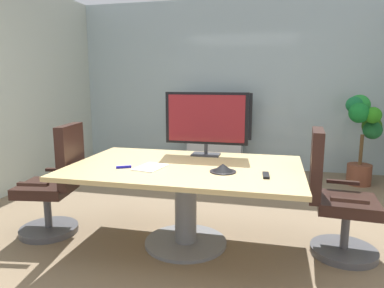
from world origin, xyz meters
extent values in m
plane|color=#7A664C|center=(0.00, 0.00, 0.00)|extent=(7.22, 7.22, 0.00)
cube|color=#9EB2B7|center=(0.00, 3.11, 1.42)|extent=(5.31, 0.10, 2.85)
cube|color=tan|center=(0.04, 0.01, 0.73)|extent=(2.04, 1.29, 0.04)
cylinder|color=slate|center=(0.04, 0.01, 0.36)|extent=(0.20, 0.20, 0.71)
cylinder|color=slate|center=(0.04, 0.01, 0.01)|extent=(0.76, 0.76, 0.03)
cylinder|color=#4C4C51|center=(-1.35, -0.08, 0.03)|extent=(0.56, 0.56, 0.06)
cylinder|color=#4C4C51|center=(-1.35, -0.08, 0.24)|extent=(0.07, 0.07, 0.36)
cube|color=black|center=(-1.35, -0.08, 0.46)|extent=(0.55, 0.55, 0.10)
cube|color=black|center=(-1.08, -0.03, 0.79)|extent=(0.16, 0.46, 0.60)
cube|color=black|center=(-1.37, 0.18, 0.58)|extent=(0.28, 0.09, 0.03)
cube|color=black|center=(-1.29, -0.33, 0.58)|extent=(0.28, 0.09, 0.03)
cylinder|color=#4C4C51|center=(1.44, 0.13, 0.03)|extent=(0.56, 0.56, 0.06)
cylinder|color=#4C4C51|center=(1.44, 0.13, 0.24)|extent=(0.07, 0.07, 0.36)
cube|color=black|center=(1.44, 0.13, 0.46)|extent=(0.51, 0.51, 0.10)
cube|color=black|center=(1.17, 0.15, 0.79)|extent=(0.12, 0.46, 0.60)
cube|color=black|center=(1.40, -0.13, 0.58)|extent=(0.28, 0.07, 0.03)
cube|color=black|center=(1.44, 0.39, 0.58)|extent=(0.28, 0.07, 0.03)
cube|color=#333338|center=(0.14, 0.47, 0.76)|extent=(0.28, 0.18, 0.02)
cylinder|color=#333338|center=(0.14, 0.47, 0.82)|extent=(0.04, 0.04, 0.10)
cube|color=black|center=(0.14, 0.48, 1.13)|extent=(0.84, 0.04, 0.52)
cube|color=maroon|center=(0.14, 0.46, 1.13)|extent=(0.77, 0.01, 0.47)
cube|color=#B7BABC|center=(-0.15, 2.76, 0.28)|extent=(0.90, 0.36, 0.55)
cube|color=black|center=(-0.15, 2.74, 0.93)|extent=(1.20, 0.06, 0.76)
cube|color=black|center=(-0.15, 2.71, 0.93)|extent=(1.12, 0.01, 0.69)
cylinder|color=brown|center=(2.04, 2.44, 0.15)|extent=(0.34, 0.34, 0.30)
cylinder|color=brown|center=(2.04, 2.44, 0.52)|extent=(0.05, 0.05, 0.44)
sphere|color=#1A602C|center=(2.18, 2.48, 0.80)|extent=(0.26, 0.26, 0.26)
sphere|color=#2E6217|center=(2.19, 2.58, 0.85)|extent=(0.27, 0.27, 0.27)
sphere|color=green|center=(1.99, 2.56, 1.15)|extent=(0.31, 0.31, 0.31)
sphere|color=#176C37|center=(1.90, 2.46, 1.16)|extent=(0.24, 0.24, 0.24)
sphere|color=#16732A|center=(1.95, 2.33, 1.06)|extent=(0.28, 0.28, 0.28)
sphere|color=#2A831A|center=(2.12, 2.30, 1.03)|extent=(0.23, 0.23, 0.23)
cone|color=black|center=(0.41, -0.15, 0.79)|extent=(0.19, 0.19, 0.07)
cylinder|color=black|center=(0.41, -0.15, 0.76)|extent=(0.22, 0.22, 0.01)
cube|color=black|center=(0.76, -0.20, 0.76)|extent=(0.06, 0.17, 0.02)
cube|color=#1919A5|center=(-0.45, -0.22, 0.76)|extent=(0.12, 0.08, 0.02)
cube|color=white|center=(-0.23, -0.15, 0.76)|extent=(0.26, 0.33, 0.01)
camera|label=1|loc=(0.81, -2.93, 1.49)|focal=32.56mm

